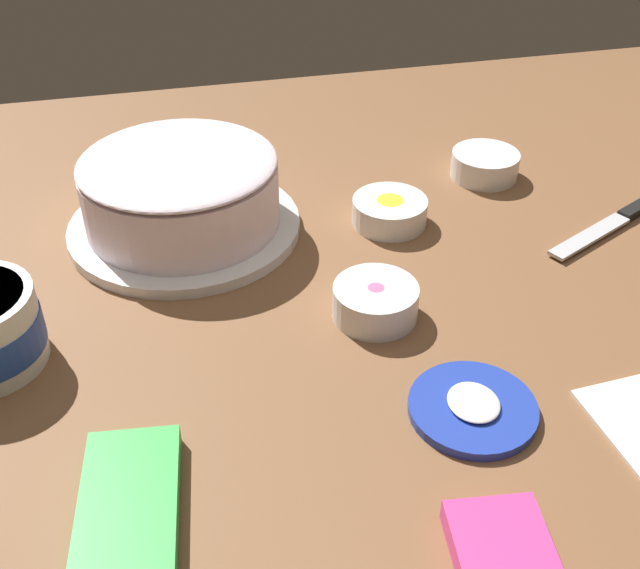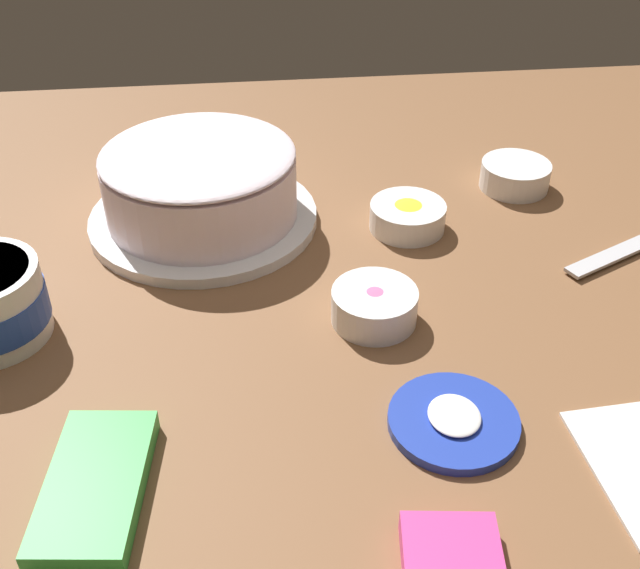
% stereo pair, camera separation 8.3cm
% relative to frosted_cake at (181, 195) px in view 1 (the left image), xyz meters
% --- Properties ---
extents(ground_plane, '(1.54, 1.54, 0.00)m').
position_rel_frosted_cake_xyz_m(ground_plane, '(-0.30, -0.20, -0.05)').
color(ground_plane, brown).
extents(frosted_cake, '(0.29, 0.29, 0.11)m').
position_rel_frosted_cake_xyz_m(frosted_cake, '(0.00, 0.00, 0.00)').
color(frosted_cake, white).
rests_on(frosted_cake, ground_plane).
extents(frosting_tub_lid, '(0.12, 0.12, 0.02)m').
position_rel_frosted_cake_xyz_m(frosting_tub_lid, '(-0.38, -0.23, -0.05)').
color(frosting_tub_lid, '#233DAD').
rests_on(frosting_tub_lid, ground_plane).
extents(spreading_knife, '(0.12, 0.22, 0.01)m').
position_rel_frosted_cake_xyz_m(spreading_knife, '(-0.11, -0.55, -0.05)').
color(spreading_knife, silver).
rests_on(spreading_knife, ground_plane).
extents(sprinkle_bowl_yellow, '(0.10, 0.10, 0.03)m').
position_rel_frosted_cake_xyz_m(sprinkle_bowl_yellow, '(-0.04, -0.26, -0.03)').
color(sprinkle_bowl_yellow, white).
rests_on(sprinkle_bowl_yellow, ground_plane).
extents(sprinkle_bowl_pink, '(0.09, 0.09, 0.04)m').
position_rel_frosted_cake_xyz_m(sprinkle_bowl_pink, '(-0.22, -0.18, -0.03)').
color(sprinkle_bowl_pink, white).
rests_on(sprinkle_bowl_pink, ground_plane).
extents(sprinkle_bowl_green, '(0.09, 0.09, 0.04)m').
position_rel_frosted_cake_xyz_m(sprinkle_bowl_green, '(0.05, -0.42, -0.03)').
color(sprinkle_bowl_green, white).
rests_on(sprinkle_bowl_green, ground_plane).
extents(candy_box_upper, '(0.16, 0.10, 0.02)m').
position_rel_frosted_cake_xyz_m(candy_box_upper, '(-0.42, 0.08, -0.04)').
color(candy_box_upper, green).
rests_on(candy_box_upper, ground_plane).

